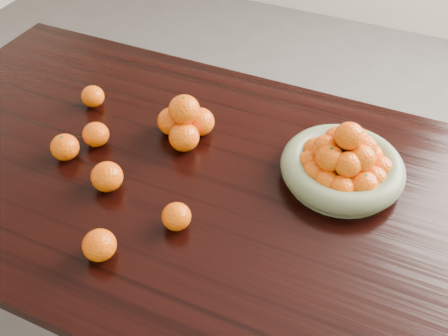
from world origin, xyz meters
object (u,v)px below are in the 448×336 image
at_px(dining_table, 223,207).
at_px(fruit_bowl, 343,164).
at_px(orange_pyramid, 185,122).
at_px(loose_orange_0, 65,147).

distance_m(dining_table, fruit_bowl, 0.34).
bearing_deg(dining_table, fruit_bowl, 28.77).
bearing_deg(fruit_bowl, dining_table, -151.23).
bearing_deg(orange_pyramid, fruit_bowl, 2.72).
relative_size(dining_table, orange_pyramid, 12.35).
bearing_deg(loose_orange_0, orange_pyramid, 38.68).
bearing_deg(fruit_bowl, loose_orange_0, -162.04).
xyz_separation_m(dining_table, fruit_bowl, (0.27, 0.15, 0.14)).
distance_m(orange_pyramid, loose_orange_0, 0.33).
height_order(dining_table, fruit_bowl, fruit_bowl).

